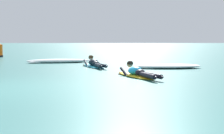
# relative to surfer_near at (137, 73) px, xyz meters

# --- Properties ---
(ground_plane) EXTENTS (120.00, 120.00, 0.00)m
(ground_plane) POSITION_rel_surfer_near_xyz_m (-3.49, 7.58, -0.14)
(ground_plane) COLOR #387A75
(surfer_near) EXTENTS (1.40, 2.59, 0.53)m
(surfer_near) POSITION_rel_surfer_near_xyz_m (0.00, 0.00, 0.00)
(surfer_near) COLOR yellow
(surfer_near) RESTS_ON ground
(surfer_far) EXTENTS (1.30, 2.59, 0.55)m
(surfer_far) POSITION_rel_surfer_near_xyz_m (-1.52, 3.62, -0.00)
(surfer_far) COLOR #2DB2D1
(surfer_far) RESTS_ON ground
(whitewater_mid_left) EXTENTS (3.26, 1.24, 0.20)m
(whitewater_mid_left) POSITION_rel_surfer_near_xyz_m (-3.40, 6.14, -0.04)
(whitewater_mid_left) COLOR white
(whitewater_mid_left) RESTS_ON ground
(whitewater_mid_right) EXTENTS (2.83, 1.29, 0.19)m
(whitewater_mid_right) POSITION_rel_surfer_near_xyz_m (1.54, 3.13, -0.05)
(whitewater_mid_right) COLOR white
(whitewater_mid_right) RESTS_ON ground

